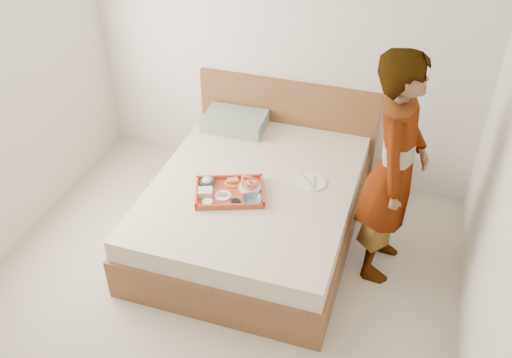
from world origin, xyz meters
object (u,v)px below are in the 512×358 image
object	(u,v)px
tray	(230,192)
dinner_plate	(311,182)
bed	(254,209)
person	(394,170)

from	to	relation	value
tray	dinner_plate	distance (m)	0.65
dinner_plate	tray	bearing A→B (deg)	-148.78
bed	tray	bearing A→B (deg)	-123.77
bed	person	size ratio (longest dim) A/B	1.11
dinner_plate	person	xyz separation A→B (m)	(0.61, -0.17, 0.37)
bed	tray	xyz separation A→B (m)	(-0.13, -0.20, 0.29)
tray	person	bearing A→B (deg)	-12.21
dinner_plate	bed	bearing A→B (deg)	-161.50
bed	person	bearing A→B (deg)	-1.38
tray	dinner_plate	xyz separation A→B (m)	(0.56, 0.34, -0.02)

